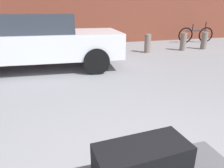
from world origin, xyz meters
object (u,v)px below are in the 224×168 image
object	(u,v)px
bollard_kerb_far	(204,41)
duffel_bag_black_front_left	(142,163)
bollard_kerb_mid	(183,42)
bollard_kerb_near	(148,43)
bicycle_leaning	(196,35)
parked_car	(36,40)

from	to	relation	value
bollard_kerb_far	duffel_bag_black_front_left	bearing A→B (deg)	-132.68
bollard_kerb_mid	bollard_kerb_near	bearing A→B (deg)	180.00
duffel_bag_black_front_left	bicycle_leaning	distance (m)	9.61
duffel_bag_black_front_left	bollard_kerb_mid	bearing A→B (deg)	49.38
bollard_kerb_mid	bollard_kerb_far	distance (m)	0.97
parked_car	bollard_kerb_near	xyz separation A→B (m)	(3.79, 1.09, -0.42)
bollard_kerb_near	bollard_kerb_mid	size ratio (longest dim) A/B	1.00
bicycle_leaning	bollard_kerb_near	xyz separation A→B (m)	(-3.30, -1.57, -0.04)
bicycle_leaning	bollard_kerb_far	xyz separation A→B (m)	(-0.81, -1.57, -0.04)
duffel_bag_black_front_left	parked_car	world-z (taller)	parked_car
duffel_bag_black_front_left	bollard_kerb_near	size ratio (longest dim) A/B	1.00
parked_car	bollard_kerb_near	distance (m)	3.97
bollard_kerb_near	bollard_kerb_far	size ratio (longest dim) A/B	1.00
bicycle_leaning	bollard_kerb_far	distance (m)	1.77
duffel_bag_black_front_left	bicycle_leaning	world-z (taller)	bicycle_leaning
bicycle_leaning	bollard_kerb_near	size ratio (longest dim) A/B	2.61
parked_car	bollard_kerb_near	bearing A→B (deg)	16.11
bollard_kerb_near	duffel_bag_black_front_left	bearing A→B (deg)	-116.24
bollard_kerb_near	bollard_kerb_far	bearing A→B (deg)	0.00
parked_car	bicycle_leaning	size ratio (longest dim) A/B	2.53
bollard_kerb_near	bollard_kerb_far	world-z (taller)	same
duffel_bag_black_front_left	bollard_kerb_near	xyz separation A→B (m)	(2.86, 5.80, -0.15)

